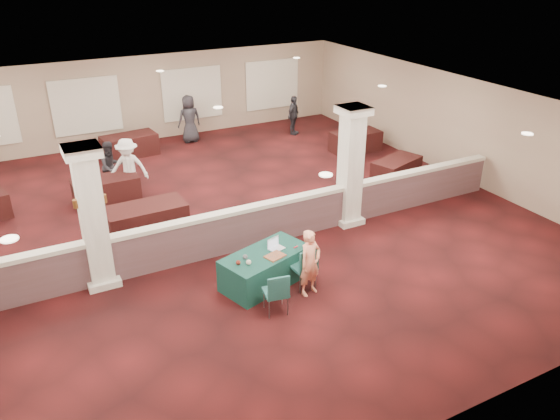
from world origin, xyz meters
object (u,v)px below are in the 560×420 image
conf_chair_main (305,264)px  far_table_front_left (106,190)px  woman (310,263)px  attendee_a (112,167)px  far_table_back_center (130,145)px  attendee_b (129,168)px  far_table_back_right (355,141)px  conf_chair_side (277,291)px  attendee_c (293,115)px  far_table_front_right (396,169)px  attendee_d (189,119)px  far_table_front_center (147,220)px  near_table (265,268)px

conf_chair_main → far_table_front_left: size_ratio=0.54×
woman → attendee_a: size_ratio=0.95×
conf_chair_main → woman: bearing=-98.5°
far_table_back_center → attendee_b: attendee_b is taller
far_table_back_center → far_table_back_right: far_table_back_center is taller
far_table_front_left → attendee_b: 0.92m
conf_chair_side → attendee_c: size_ratio=0.61×
attendee_c → attendee_a: bearing=160.0°
attendee_b → far_table_front_right: bearing=10.1°
attendee_d → woman: bearing=82.6°
attendee_c → far_table_back_right: bearing=-107.3°
far_table_front_left → far_table_front_center: (0.50, -2.55, 0.04)m
far_table_front_right → attendee_a: attendee_a is taller
near_table → far_table_back_center: 9.68m
attendee_c → attendee_d: attendee_d is taller
attendee_b → attendee_d: attendee_d is taller
near_table → attendee_b: bearing=86.0°
woman → far_table_back_center: (-1.31, 10.45, -0.37)m
attendee_a → attendee_c: size_ratio=1.02×
woman → far_table_back_right: size_ratio=0.83×
near_table → attendee_b: 6.35m
woman → far_table_front_right: (5.70, 4.25, -0.40)m
near_table → attendee_a: 6.98m
far_table_back_right → attendee_c: (-1.05, 2.80, 0.41)m
far_table_front_left → woman: bearing=-67.1°
far_table_back_right → attendee_b: 8.27m
far_table_front_right → conf_chair_side: bearing=-145.4°
conf_chair_side → near_table: bearing=86.0°
near_table → far_table_front_center: 3.85m
near_table → conf_chair_side: (-0.30, -1.14, 0.18)m
far_table_front_right → far_table_back_center: far_table_back_center is taller
far_table_front_left → attendee_c: (7.95, 3.15, 0.40)m
far_table_back_center → attendee_d: 2.54m
attendee_b → conf_chair_main: bearing=-43.2°
woman → attendee_d: bearing=69.2°
far_table_front_right → far_table_front_center: bearing=180.0°
attendee_a → attendee_d: 5.01m
near_table → attendee_b: (-1.46, 6.16, 0.51)m
near_table → conf_chair_main: bearing=-57.4°
woman → attendee_b: 7.27m
far_table_front_right → attendee_b: 8.29m
conf_chair_side → attendee_d: (2.10, 11.30, 0.34)m
far_table_front_left → attendee_a: size_ratio=1.16×
woman → far_table_back_center: woman is taller
far_table_back_right → attendee_c: attendee_c is taller
conf_chair_main → attendee_c: 10.97m
conf_chair_side → far_table_back_right: 10.33m
far_table_back_center → attendee_d: (2.44, 0.50, 0.52)m
attendee_d → attendee_a: bearing=41.8°
woman → far_table_front_left: size_ratio=0.82×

